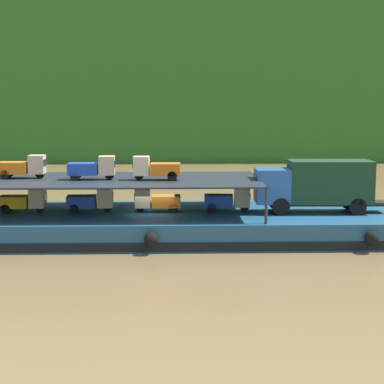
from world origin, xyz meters
name	(u,v)px	position (x,y,z in m)	size (l,w,h in m)	color
ground_plane	(154,237)	(0.00, 0.00, 0.00)	(400.00, 400.00, 0.00)	brown
hillside_far_bank	(166,47)	(0.00, 67.10, 17.10)	(115.35, 40.99, 30.35)	#286023
cargo_barge	(154,224)	(0.00, -0.02, 0.75)	(29.29, 9.38, 1.50)	navy
covered_lorry	(316,184)	(9.66, -0.33, 3.19)	(7.90, 2.45, 3.10)	#285BA3
cargo_rack	(89,180)	(-3.80, 0.00, 3.44)	(20.09, 7.98, 2.00)	#232833
mini_truck_lower_aft	(23,201)	(-7.74, 0.21, 2.19)	(2.75, 1.22, 1.38)	gold
mini_truck_lower_mid	(91,200)	(-3.73, 0.19, 2.19)	(2.78, 1.27, 1.38)	#1E47B7
mini_truck_lower_fore	(157,200)	(0.18, 0.14, 2.19)	(2.77, 1.24, 1.38)	orange
mini_truck_lower_bow	(228,200)	(4.46, 0.24, 2.19)	(2.79, 1.29, 1.38)	#1E47B7
mini_truck_upper_mid	(23,167)	(-7.77, 0.50, 4.19)	(2.75, 1.21, 1.38)	orange
mini_truck_upper_fore	(93,168)	(-3.54, -0.29, 4.19)	(2.77, 1.26, 1.38)	#1E47B7
mini_truck_upper_bow	(156,168)	(0.17, -0.58, 4.19)	(2.76, 1.24, 1.38)	orange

